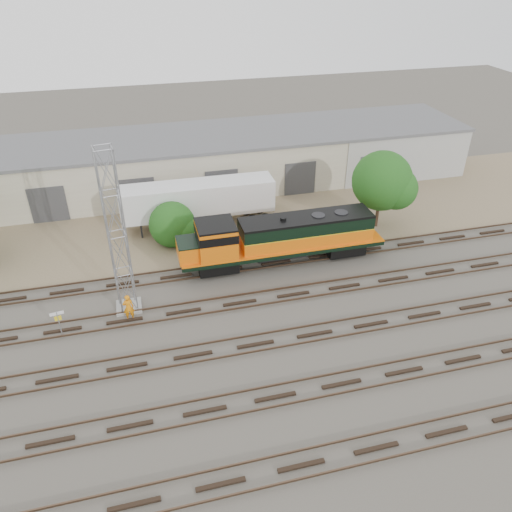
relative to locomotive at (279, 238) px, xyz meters
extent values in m
plane|color=#47423A|center=(-4.20, -6.00, -2.26)|extent=(140.00, 140.00, 0.00)
cube|color=#726047|center=(-4.20, 9.00, -2.25)|extent=(80.00, 16.00, 0.02)
cube|color=black|center=(-4.20, -18.00, -2.19)|extent=(80.00, 2.40, 0.14)
cube|color=#4C3828|center=(-4.20, -18.75, -2.05)|extent=(80.00, 0.08, 0.14)
cube|color=#4C3828|center=(-4.20, -17.25, -2.05)|extent=(80.00, 0.08, 0.14)
cube|color=black|center=(-4.20, -13.50, -2.19)|extent=(80.00, 2.40, 0.14)
cube|color=#4C3828|center=(-4.20, -14.25, -2.05)|extent=(80.00, 0.08, 0.14)
cube|color=#4C3828|center=(-4.20, -12.75, -2.05)|extent=(80.00, 0.08, 0.14)
cube|color=black|center=(-4.20, -9.00, -2.19)|extent=(80.00, 2.40, 0.14)
cube|color=#4C3828|center=(-4.20, -9.75, -2.05)|extent=(80.00, 0.08, 0.14)
cube|color=#4C3828|center=(-4.20, -8.25, -2.05)|extent=(80.00, 0.08, 0.14)
cube|color=black|center=(-4.20, -4.50, -2.19)|extent=(80.00, 2.40, 0.14)
cube|color=#4C3828|center=(-4.20, -5.25, -2.05)|extent=(80.00, 0.08, 0.14)
cube|color=#4C3828|center=(-4.20, -3.75, -2.05)|extent=(80.00, 0.08, 0.14)
cube|color=black|center=(-4.20, 0.00, -2.19)|extent=(80.00, 2.40, 0.14)
cube|color=#4C3828|center=(-4.20, -0.75, -2.05)|extent=(80.00, 0.08, 0.14)
cube|color=#4C3828|center=(-4.20, 0.75, -2.05)|extent=(80.00, 0.08, 0.14)
cube|color=beige|center=(-4.20, 17.00, 0.24)|extent=(58.00, 10.00, 5.00)
cube|color=#59595B|center=(-4.20, 17.00, 2.89)|extent=(58.40, 10.40, 0.30)
cube|color=#999993|center=(17.80, 11.95, 0.24)|extent=(14.00, 0.10, 5.00)
cube|color=#333335|center=(-18.20, 11.94, -0.56)|extent=(3.20, 0.12, 3.40)
cube|color=#333335|center=(-10.20, 11.94, -0.56)|extent=(3.20, 0.12, 3.40)
cube|color=#333335|center=(-2.20, 11.94, -0.56)|extent=(3.20, 0.12, 3.40)
cube|color=#333335|center=(5.80, 11.94, -0.56)|extent=(3.20, 0.12, 3.40)
cube|color=#333335|center=(13.80, 11.94, -0.56)|extent=(3.20, 0.12, 3.40)
cube|color=black|center=(-4.95, 0.00, -1.51)|extent=(3.05, 2.29, 0.95)
cube|color=black|center=(5.53, 0.00, -1.51)|extent=(3.05, 2.29, 0.95)
cube|color=black|center=(0.29, 0.00, -0.86)|extent=(16.20, 2.86, 0.33)
cylinder|color=black|center=(0.29, 0.00, -1.46)|extent=(4.00, 1.05, 1.05)
cube|color=#DA600A|center=(2.19, 0.00, -0.12)|extent=(10.48, 2.48, 1.14)
cube|color=black|center=(2.19, 0.00, 0.92)|extent=(10.48, 2.48, 0.95)
cube|color=black|center=(2.19, 0.00, 1.50)|extent=(10.48, 2.48, 0.19)
cube|color=#DA600A|center=(-4.95, 0.00, 0.54)|extent=(2.86, 2.86, 2.48)
cube|color=black|center=(-4.95, 0.00, 1.86)|extent=(2.86, 2.86, 0.15)
cube|color=#DA600A|center=(-7.15, 0.00, -0.03)|extent=(1.52, 2.29, 1.33)
cube|color=gray|center=(-11.85, -3.04, -2.16)|extent=(1.73, 1.73, 0.20)
cylinder|color=gray|center=(-12.38, -2.51, 3.70)|extent=(0.09, 0.09, 11.52)
cylinder|color=gray|center=(-11.33, -2.51, 3.70)|extent=(0.09, 0.09, 11.52)
cylinder|color=gray|center=(-12.38, -3.57, 3.70)|extent=(0.09, 0.09, 11.52)
cylinder|color=gray|center=(-11.33, -3.57, 3.70)|extent=(0.09, 0.09, 11.52)
cylinder|color=gray|center=(-16.15, -5.12, -1.22)|extent=(0.07, 0.07, 2.09)
cube|color=white|center=(-16.15, -5.12, -0.32)|extent=(0.85, 0.18, 0.21)
cube|color=yellow|center=(-16.15, -5.12, -0.70)|extent=(0.43, 0.11, 0.33)
imported|color=orange|center=(-11.82, -4.32, -1.26)|extent=(0.76, 0.53, 2.00)
cube|color=silver|center=(-5.15, 7.78, 0.48)|extent=(13.48, 2.83, 2.79)
cube|color=black|center=(0.12, 7.72, -1.75)|extent=(2.51, 2.61, 1.04)
cube|color=black|center=(-10.34, 6.79, -1.59)|extent=(0.16, 0.16, 1.35)
cube|color=black|center=(-10.32, 8.86, -1.59)|extent=(0.16, 0.16, 1.35)
cube|color=navy|center=(15.93, 10.50, -1.51)|extent=(1.68, 1.58, 1.50)
cube|color=maroon|center=(16.05, 11.64, -1.56)|extent=(1.76, 1.69, 1.40)
cylinder|color=#382619|center=(-7.76, 5.36, -2.09)|extent=(0.27, 0.27, 0.35)
sphere|color=#164A15|center=(-7.76, 5.36, -0.54)|extent=(3.90, 3.90, 3.90)
sphere|color=#164A15|center=(-6.98, 4.77, -0.93)|extent=(2.73, 2.73, 2.73)
cylinder|color=#382619|center=(10.34, 3.73, -0.96)|extent=(0.30, 0.30, 2.60)
sphere|color=#164A15|center=(10.34, 3.73, 2.15)|extent=(5.19, 5.19, 5.19)
sphere|color=#164A15|center=(11.37, 2.95, 1.63)|extent=(3.64, 3.64, 3.64)
camera|label=1|loc=(-10.14, -32.19, 19.38)|focal=35.00mm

